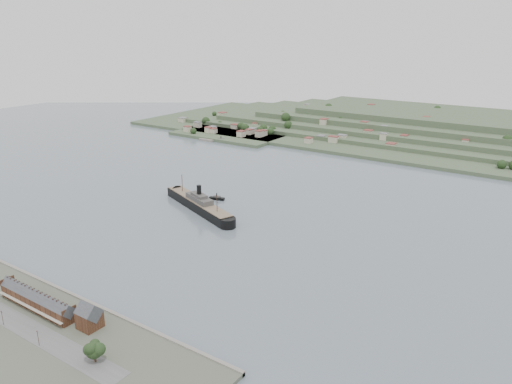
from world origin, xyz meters
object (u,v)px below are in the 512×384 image
Objects in this scene: fig_tree at (94,350)px; terrace_row at (37,300)px; tugboat at (217,198)px; gabled_building at (89,317)px; steamship at (197,203)px.

terrace_row is at bearing 168.83° from fig_tree.
terrace_row is 197.53m from tugboat.
gabled_building is 1.32× the size of fig_tree.
terrace_row is 37.74m from gabled_building.
gabled_building is at bearing 146.02° from fig_tree.
steamship is 203.93m from fig_tree.
terrace_row is 62.68m from fig_tree.
gabled_building is at bearing 6.12° from terrace_row.
terrace_row is 3.95× the size of gabled_building.
gabled_building is 1.00× the size of tugboat.
gabled_building is 203.82m from tugboat.
steamship is at bearing 118.16° from fig_tree.
fig_tree is (61.47, -12.14, 1.66)m from terrace_row.
fig_tree reaches higher than tugboat.
gabled_building is at bearing -69.06° from tugboat.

